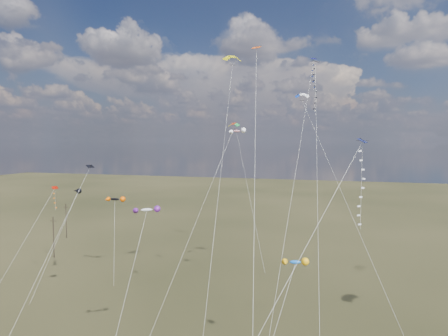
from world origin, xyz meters
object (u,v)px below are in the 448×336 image
(utility_pole_near, at_px, (54,237))
(novelty_black_orange, at_px, (115,199))
(diamond_black_high, at_px, (315,98))
(utility_pole_far, at_px, (66,221))
(parafoil_yellow, at_px, (232,58))

(utility_pole_near, height_order, novelty_black_orange, novelty_black_orange)
(diamond_black_high, distance_m, novelty_black_orange, 38.30)
(utility_pole_near, height_order, utility_pole_far, same)
(utility_pole_far, distance_m, novelty_black_orange, 31.11)
(novelty_black_orange, bearing_deg, utility_pole_near, 166.47)
(utility_pole_far, bearing_deg, parafoil_yellow, -26.96)
(parafoil_yellow, distance_m, novelty_black_orange, 31.71)
(utility_pole_near, height_order, parafoil_yellow, parafoil_yellow)
(utility_pole_near, distance_m, novelty_black_orange, 18.55)
(diamond_black_high, height_order, novelty_black_orange, diamond_black_high)
(diamond_black_high, xyz_separation_m, parafoil_yellow, (-11.46, 2.77, 6.14))
(parafoil_yellow, xyz_separation_m, novelty_black_orange, (-22.53, 5.82, -21.55))
(utility_pole_near, bearing_deg, diamond_black_high, -13.97)
(parafoil_yellow, bearing_deg, utility_pole_near, 165.91)
(novelty_black_orange, bearing_deg, utility_pole_far, 143.37)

